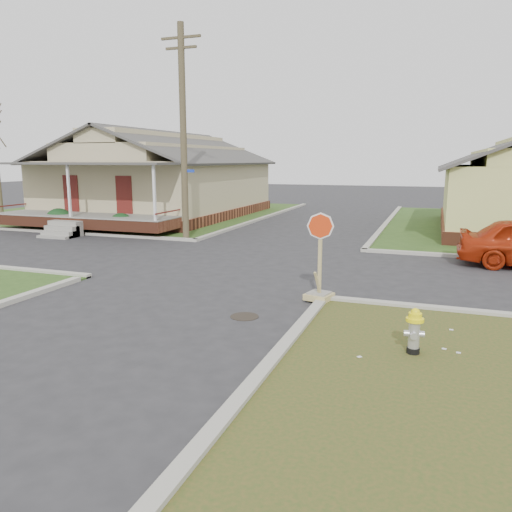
% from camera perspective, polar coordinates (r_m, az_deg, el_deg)
% --- Properties ---
extents(ground, '(120.00, 120.00, 0.00)m').
position_cam_1_polar(ground, '(12.62, -9.88, -5.15)').
color(ground, '#28282A').
rests_on(ground, ground).
extents(verge_far_left, '(19.00, 19.00, 0.05)m').
position_cam_1_polar(verge_far_left, '(34.47, -13.93, 4.87)').
color(verge_far_left, '#2C491A').
rests_on(verge_far_left, ground).
extents(curbs, '(80.00, 40.00, 0.12)m').
position_cam_1_polar(curbs, '(17.01, -1.55, -0.82)').
color(curbs, '#A3A093').
rests_on(curbs, ground).
extents(manhole, '(0.64, 0.64, 0.01)m').
position_cam_1_polar(manhole, '(11.27, -1.32, -6.92)').
color(manhole, black).
rests_on(manhole, ground).
extents(corner_house, '(10.10, 15.50, 5.30)m').
position_cam_1_polar(corner_house, '(31.61, -10.88, 8.58)').
color(corner_house, brown).
rests_on(corner_house, ground).
extents(utility_pole, '(1.80, 0.28, 9.00)m').
position_cam_1_polar(utility_pole, '(21.99, -8.31, 13.94)').
color(utility_pole, '#463C28').
rests_on(utility_pole, ground).
extents(fire_hydrant, '(0.31, 0.31, 0.84)m').
position_cam_1_polar(fire_hydrant, '(9.39, 17.65, -7.91)').
color(fire_hydrant, black).
rests_on(fire_hydrant, ground).
extents(stop_sign, '(0.62, 0.60, 2.17)m').
position_cam_1_polar(stop_sign, '(12.44, 7.25, -2.85)').
color(stop_sign, tan).
rests_on(stop_sign, ground).
extents(hedge_left, '(1.41, 1.16, 1.08)m').
position_cam_1_polar(hedge_left, '(26.60, -21.58, 3.95)').
color(hedge_left, '#14371A').
rests_on(hedge_left, verge_far_left).
extents(hedge_right, '(1.30, 1.07, 0.99)m').
position_cam_1_polar(hedge_right, '(24.49, -15.14, 3.70)').
color(hedge_right, '#14371A').
rests_on(hedge_right, verge_far_left).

